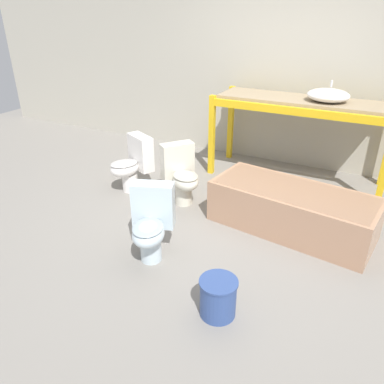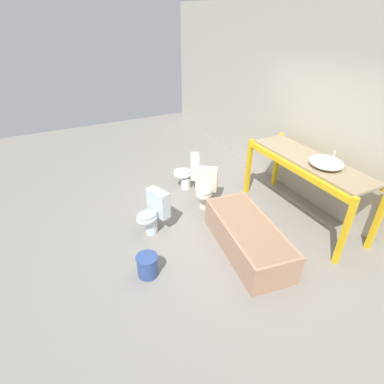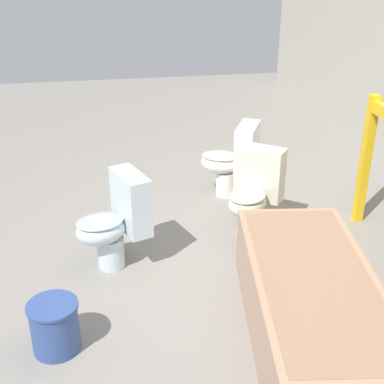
{
  "view_description": "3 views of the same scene",
  "coord_description": "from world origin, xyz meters",
  "px_view_note": "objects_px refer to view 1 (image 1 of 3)",
  "views": [
    {
      "loc": [
        1.29,
        -3.35,
        2.08
      ],
      "look_at": [
        -0.19,
        -0.49,
        0.47
      ],
      "focal_mm": 35.0,
      "sensor_mm": 36.0,
      "label": 1
    },
    {
      "loc": [
        3.28,
        -2.13,
        3.0
      ],
      "look_at": [
        -0.19,
        -0.4,
        0.64
      ],
      "focal_mm": 28.0,
      "sensor_mm": 36.0,
      "label": 2
    },
    {
      "loc": [
        2.98,
        -1.04,
        2.13
      ],
      "look_at": [
        -0.18,
        -0.48,
        0.61
      ],
      "focal_mm": 50.0,
      "sensor_mm": 36.0,
      "label": 3
    }
  ],
  "objects_px": {
    "toilet_far": "(151,222)",
    "toilet_extra": "(181,174)",
    "bucket_white": "(218,297)",
    "sink_basin": "(328,95)",
    "toilet_near": "(133,163)",
    "bathtub_main": "(292,207)"
  },
  "relations": [
    {
      "from": "toilet_far",
      "to": "toilet_extra",
      "type": "distance_m",
      "value": 1.1
    },
    {
      "from": "toilet_extra",
      "to": "bucket_white",
      "type": "bearing_deg",
      "value": -104.96
    },
    {
      "from": "toilet_far",
      "to": "toilet_extra",
      "type": "xyz_separation_m",
      "value": [
        -0.28,
        1.07,
        0.0
      ]
    },
    {
      "from": "sink_basin",
      "to": "toilet_near",
      "type": "bearing_deg",
      "value": -148.32
    },
    {
      "from": "toilet_far",
      "to": "toilet_extra",
      "type": "height_order",
      "value": "same"
    },
    {
      "from": "toilet_near",
      "to": "bucket_white",
      "type": "bearing_deg",
      "value": -12.95
    },
    {
      "from": "toilet_near",
      "to": "toilet_extra",
      "type": "xyz_separation_m",
      "value": [
        0.69,
        -0.01,
        0.0
      ]
    },
    {
      "from": "toilet_far",
      "to": "bucket_white",
      "type": "bearing_deg",
      "value": -45.69
    },
    {
      "from": "bathtub_main",
      "to": "sink_basin",
      "type": "bearing_deg",
      "value": 97.68
    },
    {
      "from": "toilet_near",
      "to": "toilet_far",
      "type": "distance_m",
      "value": 1.45
    },
    {
      "from": "toilet_extra",
      "to": "toilet_far",
      "type": "bearing_deg",
      "value": -127.54
    },
    {
      "from": "bucket_white",
      "to": "toilet_extra",
      "type": "bearing_deg",
      "value": 127.16
    },
    {
      "from": "bathtub_main",
      "to": "toilet_extra",
      "type": "distance_m",
      "value": 1.29
    },
    {
      "from": "toilet_near",
      "to": "bucket_white",
      "type": "xyz_separation_m",
      "value": [
        1.8,
        -1.47,
        -0.2
      ]
    },
    {
      "from": "bathtub_main",
      "to": "toilet_extra",
      "type": "bearing_deg",
      "value": -172.6
    },
    {
      "from": "sink_basin",
      "to": "toilet_extra",
      "type": "height_order",
      "value": "sink_basin"
    },
    {
      "from": "toilet_far",
      "to": "bucket_white",
      "type": "height_order",
      "value": "toilet_far"
    },
    {
      "from": "toilet_far",
      "to": "toilet_extra",
      "type": "relative_size",
      "value": 1.0
    },
    {
      "from": "toilet_far",
      "to": "sink_basin",
      "type": "bearing_deg",
      "value": 45.82
    },
    {
      "from": "toilet_far",
      "to": "bathtub_main",
      "type": "bearing_deg",
      "value": 25.86
    },
    {
      "from": "sink_basin",
      "to": "toilet_far",
      "type": "xyz_separation_m",
      "value": [
        -1.02,
        -2.31,
        -0.78
      ]
    },
    {
      "from": "bucket_white",
      "to": "toilet_near",
      "type": "bearing_deg",
      "value": 140.62
    }
  ]
}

